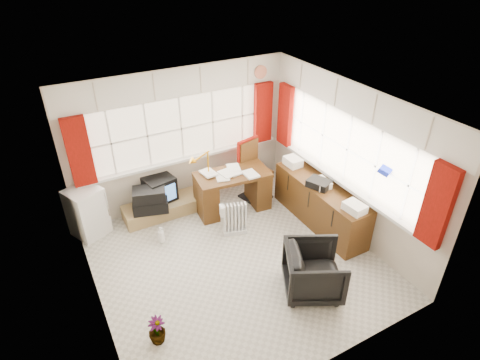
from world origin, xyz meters
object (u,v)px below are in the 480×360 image
object	(u,v)px
credenza	(320,204)
desk	(233,189)
crt_tv	(160,189)
tv_bench	(163,208)
desk_lamp	(208,157)
task_chair	(252,167)
radiator	(235,222)
mini_fridge	(87,212)
office_chair	(314,271)

from	to	relation	value
credenza	desk	bearing A→B (deg)	136.23
desk	crt_tv	size ratio (longest dim) A/B	2.40
credenza	tv_bench	world-z (taller)	credenza
desk_lamp	tv_bench	bearing A→B (deg)	162.19
task_chair	radiator	distance (m)	1.26
desk	mini_fridge	bearing A→B (deg)	167.54
task_chair	mini_fridge	xyz separation A→B (m)	(-2.94, 0.30, -0.19)
crt_tv	mini_fridge	distance (m)	1.26
desk	desk_lamp	size ratio (longest dim) A/B	2.92
desk_lamp	office_chair	bearing A→B (deg)	-80.32
desk_lamp	task_chair	xyz separation A→B (m)	(0.89, 0.04, -0.46)
tv_bench	radiator	bearing A→B (deg)	-51.66
office_chair	desk	bearing A→B (deg)	28.84
desk	mini_fridge	xyz separation A→B (m)	(-2.42, 0.53, 0.01)
credenza	radiator	bearing A→B (deg)	163.25
desk_lamp	mini_fridge	world-z (taller)	desk_lamp
mini_fridge	office_chair	bearing A→B (deg)	-48.72
task_chair	credenza	size ratio (longest dim) A/B	0.58
crt_tv	mini_fridge	xyz separation A→B (m)	(-1.26, -0.03, -0.05)
desk	task_chair	xyz separation A→B (m)	(0.52, 0.23, 0.20)
task_chair	credenza	world-z (taller)	task_chair
desk	tv_bench	world-z (taller)	desk
credenza	tv_bench	size ratio (longest dim) A/B	1.43
office_chair	credenza	distance (m)	1.61
desk	crt_tv	distance (m)	1.29
office_chair	credenza	bearing A→B (deg)	-13.57
tv_bench	task_chair	bearing A→B (deg)	-7.39
mini_fridge	tv_bench	bearing A→B (deg)	-3.66
task_chair	crt_tv	bearing A→B (deg)	168.84
credenza	crt_tv	distance (m)	2.80
task_chair	radiator	xyz separation A→B (m)	(-0.82, -0.88, -0.37)
office_chair	tv_bench	bearing A→B (deg)	51.51
office_chair	mini_fridge	world-z (taller)	mini_fridge
credenza	desk_lamp	bearing A→B (deg)	139.52
credenza	tv_bench	bearing A→B (deg)	146.30
desk	desk_lamp	world-z (taller)	desk_lamp
office_chair	tv_bench	world-z (taller)	office_chair
task_chair	office_chair	distance (m)	2.57
desk	credenza	bearing A→B (deg)	-43.77
radiator	crt_tv	size ratio (longest dim) A/B	1.04
task_chair	mini_fridge	world-z (taller)	task_chair
task_chair	tv_bench	distance (m)	1.77
credenza	mini_fridge	bearing A→B (deg)	155.61
task_chair	desk	bearing A→B (deg)	-155.73
task_chair	crt_tv	distance (m)	1.72
desk_lamp	radiator	world-z (taller)	desk_lamp
task_chair	credenza	bearing A→B (deg)	-65.55
office_chair	radiator	bearing A→B (deg)	39.68
radiator	crt_tv	xyz separation A→B (m)	(-0.86, 1.21, 0.23)
office_chair	mini_fridge	xyz separation A→B (m)	(-2.47, 2.82, 0.07)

